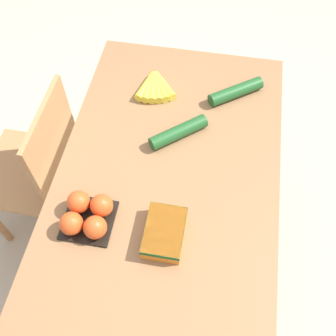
{
  "coord_description": "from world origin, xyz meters",
  "views": [
    {
      "loc": [
        -0.76,
        -0.13,
        1.99
      ],
      "look_at": [
        0.0,
        0.0,
        0.78
      ],
      "focal_mm": 42.0,
      "sensor_mm": 36.0,
      "label": 1
    }
  ],
  "objects_px": {
    "carrot_bag": "(164,232)",
    "cucumber_near": "(178,132)",
    "chair": "(40,170)",
    "banana_bunch": "(155,87)",
    "tomato_pack": "(87,215)",
    "cucumber_far": "(236,92)"
  },
  "relations": [
    {
      "from": "banana_bunch",
      "to": "cucumber_near",
      "type": "bearing_deg",
      "value": -149.14
    },
    {
      "from": "chair",
      "to": "cucumber_far",
      "type": "distance_m",
      "value": 0.94
    },
    {
      "from": "cucumber_far",
      "to": "chair",
      "type": "bearing_deg",
      "value": 112.67
    },
    {
      "from": "banana_bunch",
      "to": "carrot_bag",
      "type": "relative_size",
      "value": 0.95
    },
    {
      "from": "tomato_pack",
      "to": "cucumber_near",
      "type": "height_order",
      "value": "tomato_pack"
    },
    {
      "from": "banana_bunch",
      "to": "tomato_pack",
      "type": "height_order",
      "value": "tomato_pack"
    },
    {
      "from": "cucumber_far",
      "to": "cucumber_near",
      "type": "bearing_deg",
      "value": 141.36
    },
    {
      "from": "carrot_bag",
      "to": "cucumber_near",
      "type": "relative_size",
      "value": 0.83
    },
    {
      "from": "tomato_pack",
      "to": "carrot_bag",
      "type": "xyz_separation_m",
      "value": [
        -0.01,
        -0.27,
        -0.01
      ]
    },
    {
      "from": "banana_bunch",
      "to": "cucumber_near",
      "type": "relative_size",
      "value": 0.79
    },
    {
      "from": "chair",
      "to": "banana_bunch",
      "type": "height_order",
      "value": "chair"
    },
    {
      "from": "carrot_bag",
      "to": "cucumber_near",
      "type": "distance_m",
      "value": 0.42
    },
    {
      "from": "chair",
      "to": "cucumber_near",
      "type": "relative_size",
      "value": 4.13
    },
    {
      "from": "tomato_pack",
      "to": "cucumber_far",
      "type": "xyz_separation_m",
      "value": [
        0.67,
        -0.45,
        -0.02
      ]
    },
    {
      "from": "banana_bunch",
      "to": "cucumber_far",
      "type": "xyz_separation_m",
      "value": [
        0.02,
        -0.34,
        0.01
      ]
    },
    {
      "from": "chair",
      "to": "tomato_pack",
      "type": "relative_size",
      "value": 5.25
    },
    {
      "from": "banana_bunch",
      "to": "carrot_bag",
      "type": "distance_m",
      "value": 0.67
    },
    {
      "from": "chair",
      "to": "banana_bunch",
      "type": "bearing_deg",
      "value": 124.32
    },
    {
      "from": "tomato_pack",
      "to": "chair",
      "type": "bearing_deg",
      "value": 49.35
    },
    {
      "from": "chair",
      "to": "banana_bunch",
      "type": "distance_m",
      "value": 0.65
    },
    {
      "from": "chair",
      "to": "carrot_bag",
      "type": "relative_size",
      "value": 4.97
    },
    {
      "from": "chair",
      "to": "cucumber_near",
      "type": "distance_m",
      "value": 0.7
    }
  ]
}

